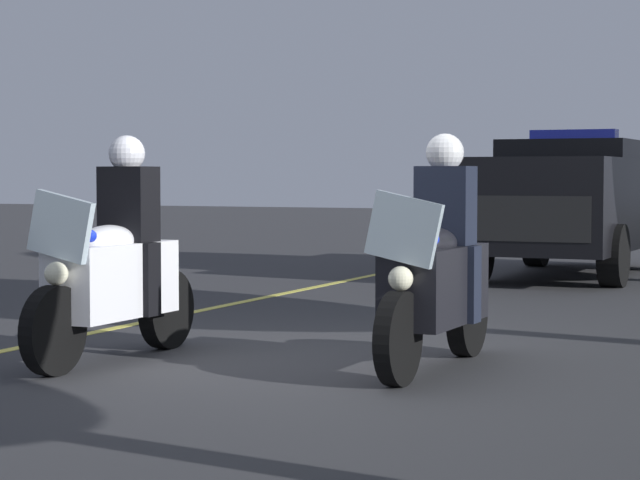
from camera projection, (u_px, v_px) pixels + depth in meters
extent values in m
plane|color=#333335|center=(301.00, 359.00, 9.41)|extent=(80.00, 80.00, 0.00)
cube|color=#E0D14C|center=(49.00, 341.00, 10.37)|extent=(48.00, 0.12, 0.01)
cylinder|color=black|center=(53.00, 331.00, 8.61)|extent=(0.64, 0.13, 0.64)
cylinder|color=black|center=(167.00, 309.00, 9.97)|extent=(0.64, 0.15, 0.64)
cube|color=white|center=(112.00, 280.00, 9.25)|extent=(1.21, 0.46, 0.56)
ellipsoid|color=white|center=(108.00, 241.00, 9.19)|extent=(0.56, 0.33, 0.24)
cube|color=silver|center=(61.00, 227.00, 8.66)|extent=(0.07, 0.56, 0.53)
sphere|color=#F9F4CC|center=(56.00, 274.00, 8.62)|extent=(0.17, 0.17, 0.17)
sphere|color=red|center=(54.00, 235.00, 8.85)|extent=(0.09, 0.09, 0.09)
sphere|color=#1933F2|center=(91.00, 236.00, 8.71)|extent=(0.09, 0.09, 0.09)
cube|color=black|center=(129.00, 205.00, 9.43)|extent=(0.29, 0.40, 0.60)
cube|color=black|center=(147.00, 279.00, 9.33)|extent=(0.18, 0.14, 0.56)
cube|color=black|center=(103.00, 277.00, 9.49)|extent=(0.18, 0.14, 0.56)
sphere|color=silver|center=(127.00, 153.00, 9.39)|extent=(0.28, 0.28, 0.28)
cylinder|color=black|center=(398.00, 339.00, 8.19)|extent=(0.64, 0.13, 0.64)
cylinder|color=black|center=(467.00, 315.00, 9.55)|extent=(0.64, 0.15, 0.64)
cube|color=black|center=(435.00, 285.00, 8.83)|extent=(1.21, 0.46, 0.56)
ellipsoid|color=black|center=(433.00, 244.00, 8.77)|extent=(0.56, 0.33, 0.24)
cube|color=silver|center=(404.00, 229.00, 8.24)|extent=(0.07, 0.56, 0.53)
sphere|color=#F9F4CC|center=(401.00, 279.00, 8.20)|extent=(0.17, 0.17, 0.17)
sphere|color=red|center=(389.00, 238.00, 8.43)|extent=(0.09, 0.09, 0.09)
sphere|color=#1933F2|center=(433.00, 239.00, 8.29)|extent=(0.09, 0.09, 0.09)
cube|color=black|center=(445.00, 207.00, 9.01)|extent=(0.29, 0.40, 0.60)
cube|color=black|center=(468.00, 284.00, 8.91)|extent=(0.18, 0.14, 0.56)
cube|color=black|center=(417.00, 282.00, 9.07)|extent=(0.18, 0.14, 0.56)
sphere|color=white|center=(445.00, 152.00, 8.97)|extent=(0.28, 0.28, 0.28)
cube|color=black|center=(571.00, 203.00, 17.16)|extent=(4.92, 1.96, 1.24)
cube|color=black|center=(577.00, 153.00, 17.39)|extent=(2.42, 1.78, 0.36)
cube|color=#2633D8|center=(574.00, 135.00, 17.20)|extent=(0.30, 1.20, 0.14)
cube|color=black|center=(526.00, 219.00, 14.99)|extent=(0.14, 1.62, 0.56)
cylinder|color=black|center=(613.00, 256.00, 15.41)|extent=(0.80, 0.29, 0.80)
cylinder|color=black|center=(476.00, 252.00, 16.16)|extent=(0.80, 0.29, 0.80)
cylinder|color=black|center=(536.00, 240.00, 18.97)|extent=(0.80, 0.29, 0.80)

